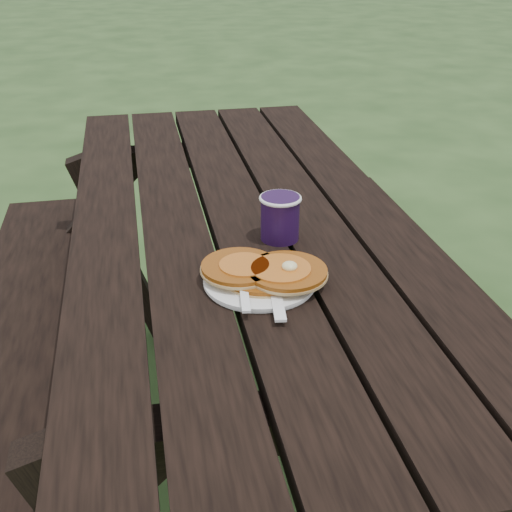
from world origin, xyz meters
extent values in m
plane|color=#253D1A|center=(0.00, 0.00, 0.00)|extent=(60.00, 60.00, 0.00)
cube|color=black|center=(0.00, 0.00, 0.73)|extent=(0.75, 1.80, 0.04)
cube|color=black|center=(-0.55, 0.00, 0.43)|extent=(0.25, 1.80, 0.04)
cube|color=black|center=(0.55, 0.00, 0.43)|extent=(0.25, 1.80, 0.04)
cylinder|color=white|center=(-0.02, -0.34, 0.76)|extent=(0.24, 0.24, 0.01)
cylinder|color=#904910|center=(-0.01, -0.34, 0.77)|extent=(0.15, 0.15, 0.01)
cylinder|color=#904910|center=(-0.05, -0.32, 0.78)|extent=(0.14, 0.14, 0.01)
cylinder|color=#904910|center=(0.03, -0.35, 0.78)|extent=(0.15, 0.15, 0.01)
cylinder|color=#A45317|center=(0.02, -0.35, 0.79)|extent=(0.11, 0.11, 0.00)
ellipsoid|color=#F4E59E|center=(0.03, -0.35, 0.79)|extent=(0.03, 0.03, 0.02)
cube|color=white|center=(0.00, -0.40, 0.76)|extent=(0.04, 0.18, 0.00)
cylinder|color=#200C32|center=(0.06, -0.16, 0.80)|extent=(0.08, 0.08, 0.10)
torus|color=white|center=(0.06, -0.16, 0.84)|extent=(0.09, 0.09, 0.01)
cylinder|color=black|center=(0.06, -0.16, 0.84)|extent=(0.07, 0.07, 0.01)
camera|label=1|loc=(-0.23, -1.35, 1.35)|focal=45.00mm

